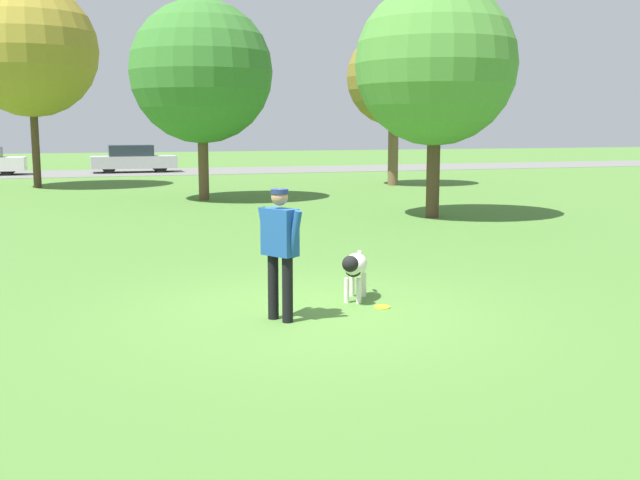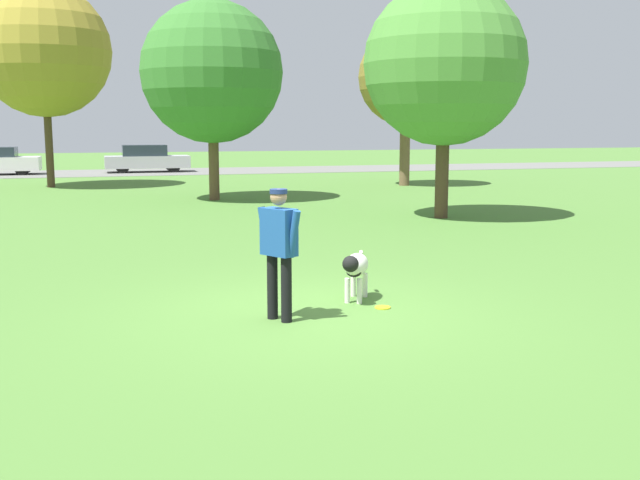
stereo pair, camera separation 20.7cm
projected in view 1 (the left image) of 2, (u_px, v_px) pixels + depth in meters
name	position (u px, v px, depth m)	size (l,w,h in m)	color
ground_plane	(309.00, 314.00, 9.33)	(120.00, 120.00, 0.00)	#4C7A33
far_road_strip	(134.00, 172.00, 37.68)	(120.00, 6.00, 0.01)	slate
person	(280.00, 244.00, 8.89)	(0.43, 0.65, 1.59)	black
dog	(355.00, 267.00, 9.98)	(0.64, 0.95, 0.67)	silver
frisbee	(382.00, 307.00, 9.66)	(0.21, 0.21, 0.02)	yellow
tree_far_left	(30.00, 50.00, 27.64)	(4.94, 4.94, 7.58)	#4C3826
tree_near_right	(436.00, 65.00, 18.59)	(4.04, 4.04, 5.86)	#4C3826
tree_mid_center	(201.00, 72.00, 23.05)	(4.40, 4.40, 6.18)	brown
tree_far_right	(394.00, 78.00, 28.93)	(3.69, 3.69, 6.03)	brown
parked_car_silver	(133.00, 159.00, 37.62)	(4.17, 1.70, 1.38)	#B7B7BC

